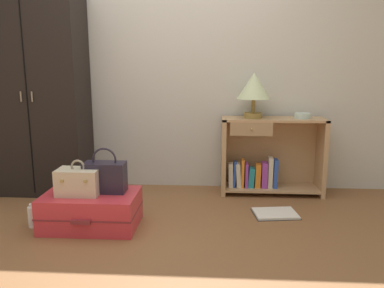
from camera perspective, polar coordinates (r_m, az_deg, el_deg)
The scene contains 11 objects.
ground_plane at distance 2.67m, azimuth -6.68°, elevation -15.38°, with size 9.00×9.00×0.00m, color brown.
back_wall at distance 3.87m, azimuth -3.13°, elevation 12.87°, with size 6.40×0.10×2.60m, color beige.
wardrobe at distance 3.93m, azimuth -21.58°, elevation 6.75°, with size 0.86×0.47×1.87m.
bookshelf at distance 3.76m, azimuth 11.01°, elevation -1.97°, with size 0.95×0.33×0.72m.
table_lamp at distance 3.62m, azimuth 9.06°, elevation 8.17°, with size 0.31×0.31×0.42m.
bowl at distance 3.72m, azimuth 15.91°, elevation 4.02°, with size 0.15×0.15×0.05m, color silver.
suitcase_large at distance 3.07m, azimuth -14.55°, elevation -9.35°, with size 0.71×0.47×0.26m.
train_case at distance 3.01m, azimuth -16.29°, elevation -5.30°, with size 0.31×0.20×0.27m.
handbag at distance 3.01m, azimuth -12.64°, elevation -4.67°, with size 0.31×0.15×0.34m.
bottle at distance 3.22m, azimuth -22.34°, elevation -9.78°, with size 0.07×0.07×0.18m.
open_book_on_floor at distance 3.31m, azimuth 12.12°, elevation -9.95°, with size 0.39×0.31×0.02m.
Camera 1 is at (0.45, -2.34, 1.20)m, focal length 36.37 mm.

